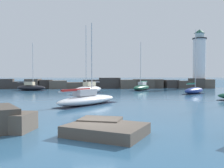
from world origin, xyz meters
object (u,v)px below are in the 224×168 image
Objects in this scene: sailboat_moored_5 at (142,87)px; lighthouse at (199,63)px; sailboat_moored_7 at (31,87)px; sailboat_moored_1 at (88,89)px; sailboat_moored_4 at (194,90)px; sailboat_moored_2 at (88,99)px.

lighthouse is at bearing 28.17° from sailboat_moored_5.
lighthouse is 38.90m from sailboat_moored_7.
sailboat_moored_1 is 1.17× the size of sailboat_moored_7.
sailboat_moored_7 is (-29.21, 10.32, 0.06)m from sailboat_moored_4.
sailboat_moored_2 is 0.81× the size of sailboat_moored_4.
lighthouse is 31.74m from sailboat_moored_1.
sailboat_moored_4 is (17.44, -0.76, -0.17)m from sailboat_moored_1.
sailboat_moored_4 is 1.11× the size of sailboat_moored_7.
sailboat_moored_2 is 27.70m from sailboat_moored_7.
sailboat_moored_7 reaches higher than sailboat_moored_2.
sailboat_moored_2 is at bearing -63.74° from sailboat_moored_7.
sailboat_moored_7 is at bearing 160.55° from sailboat_moored_4.
sailboat_moored_5 is (-6.94, 10.06, 0.05)m from sailboat_moored_4.
sailboat_moored_7 is (-22.27, 0.25, 0.01)m from sailboat_moored_5.
sailboat_moored_2 is at bearing -88.19° from sailboat_moored_1.
lighthouse is 20.91m from sailboat_moored_4.
sailboat_moored_7 is at bearing 140.95° from sailboat_moored_1.
sailboat_moored_4 is at bearing 40.60° from sailboat_moored_2.
lighthouse is 41.89m from sailboat_moored_2.
sailboat_moored_1 reaches higher than sailboat_moored_5.
sailboat_moored_5 is at bearing 67.85° from sailboat_moored_2.
sailboat_moored_4 is 30.98m from sailboat_moored_7.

